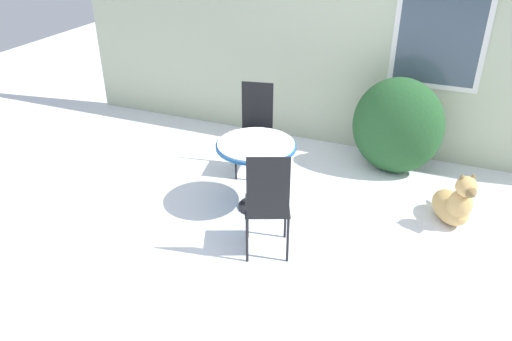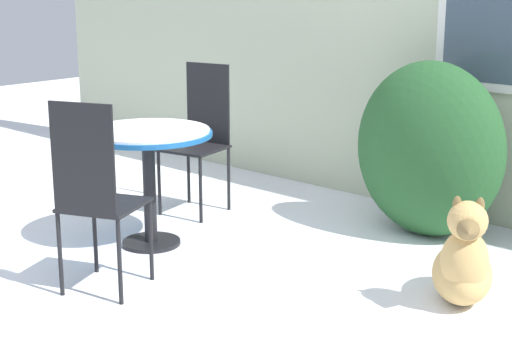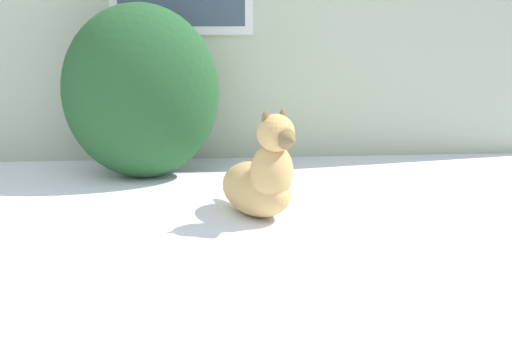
# 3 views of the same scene
# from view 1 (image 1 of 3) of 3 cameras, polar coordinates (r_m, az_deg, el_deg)

# --- Properties ---
(ground_plane) EXTENTS (16.00, 16.00, 0.00)m
(ground_plane) POSITION_cam_1_polar(r_m,az_deg,el_deg) (4.99, 5.64, -7.44)
(ground_plane) COLOR white
(house_wall) EXTENTS (8.00, 0.10, 3.09)m
(house_wall) POSITION_cam_1_polar(r_m,az_deg,el_deg) (6.32, 12.89, 15.51)
(house_wall) COLOR #B2BC9E
(house_wall) RESTS_ON ground_plane
(shrub_left) EXTENTS (1.05, 0.64, 1.17)m
(shrub_left) POSITION_cam_1_polar(r_m,az_deg,el_deg) (6.06, 15.86, 4.87)
(shrub_left) COLOR #235128
(shrub_left) RESTS_ON ground_plane
(patio_table) EXTENTS (0.82, 0.82, 0.76)m
(patio_table) POSITION_cam_1_polar(r_m,az_deg,el_deg) (5.07, -0.00, 1.77)
(patio_table) COLOR black
(patio_table) RESTS_ON ground_plane
(patio_chair_near_table) EXTENTS (0.47, 0.47, 1.08)m
(patio_chair_near_table) POSITION_cam_1_polar(r_m,az_deg,el_deg) (5.84, -0.04, 5.09)
(patio_chair_near_table) COLOR black
(patio_chair_near_table) RESTS_ON ground_plane
(patio_chair_far_side) EXTENTS (0.52, 0.52, 1.08)m
(patio_chair_far_side) POSITION_cam_1_polar(r_m,az_deg,el_deg) (4.39, 1.33, -3.60)
(patio_chair_far_side) COLOR black
(patio_chair_far_side) RESTS_ON ground_plane
(dog) EXTENTS (0.53, 0.67, 0.63)m
(dog) POSITION_cam_1_polar(r_m,az_deg,el_deg) (5.40, 21.71, -3.59)
(dog) COLOR tan
(dog) RESTS_ON ground_plane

